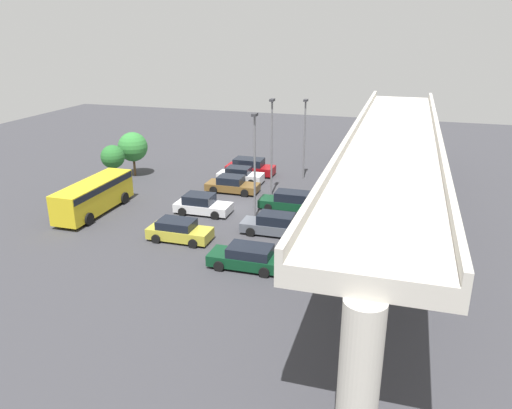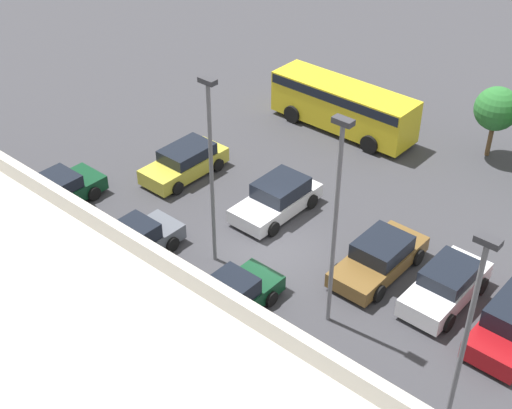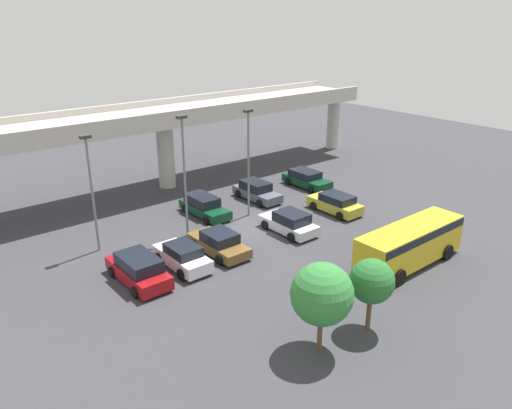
{
  "view_description": "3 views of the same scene",
  "coord_description": "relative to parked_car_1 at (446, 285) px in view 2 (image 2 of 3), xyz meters",
  "views": [
    {
      "loc": [
        36.61,
        12.9,
        14.39
      ],
      "look_at": [
        0.88,
        2.11,
        0.93
      ],
      "focal_mm": 35.0,
      "sensor_mm": 36.0,
      "label": 1
    },
    {
      "loc": [
        -15.22,
        18.62,
        18.99
      ],
      "look_at": [
        0.55,
        0.51,
        2.32
      ],
      "focal_mm": 50.0,
      "sensor_mm": 36.0,
      "label": 2
    },
    {
      "loc": [
        -21.1,
        -26.11,
        14.81
      ],
      "look_at": [
        -0.22,
        -0.71,
        2.13
      ],
      "focal_mm": 35.0,
      "sensor_mm": 36.0,
      "label": 3
    }
  ],
  "objects": [
    {
      "name": "ground_plane",
      "position": [
        7.1,
        1.91,
        -0.74
      ],
      "size": [
        94.29,
        94.29,
        0.0
      ],
      "primitive_type": "plane",
      "color": "#38383D"
    },
    {
      "name": "parked_car_1",
      "position": [
        0.0,
        0.0,
        0.0
      ],
      "size": [
        2.05,
        4.36,
        1.55
      ],
      "rotation": [
        0.0,
        0.0,
        1.57
      ],
      "color": "silver",
      "rests_on": "ground_plane"
    },
    {
      "name": "parked_car_2",
      "position": [
        2.91,
        0.2,
        -0.04
      ],
      "size": [
        2.19,
        4.78,
        1.51
      ],
      "rotation": [
        0.0,
        0.0,
        1.57
      ],
      "color": "brown",
      "rests_on": "ground_plane"
    },
    {
      "name": "parked_car_3",
      "position": [
        5.83,
        6.31,
        -0.0
      ],
      "size": [
        2.04,
        4.85,
        1.53
      ],
      "rotation": [
        0.0,
        0.0,
        -1.57
      ],
      "color": "#0C381E",
      "rests_on": "ground_plane"
    },
    {
      "name": "parked_car_4",
      "position": [
        8.74,
        -0.32,
        -0.0
      ],
      "size": [
        2.22,
        4.51,
        1.57
      ],
      "rotation": [
        0.0,
        0.0,
        1.57
      ],
      "color": "silver",
      "rests_on": "ground_plane"
    },
    {
      "name": "parked_car_5",
      "position": [
        11.19,
        6.36,
        0.0
      ],
      "size": [
        2.05,
        4.63,
        1.56
      ],
      "rotation": [
        0.0,
        0.0,
        -1.57
      ],
      "color": "#515660",
      "rests_on": "ground_plane"
    },
    {
      "name": "parked_car_6",
      "position": [
        14.21,
        0.22,
        -0.01
      ],
      "size": [
        2.12,
        4.5,
        1.5
      ],
      "rotation": [
        0.0,
        0.0,
        1.57
      ],
      "color": "gold",
      "rests_on": "ground_plane"
    },
    {
      "name": "parked_car_7",
      "position": [
        16.85,
        6.13,
        -0.03
      ],
      "size": [
        2.18,
        4.7,
        1.47
      ],
      "rotation": [
        0.0,
        0.0,
        -1.57
      ],
      "color": "#0C381E",
      "rests_on": "ground_plane"
    },
    {
      "name": "shuttle_bus",
      "position": [
        11.09,
        -8.7,
        0.82
      ],
      "size": [
        8.27,
        2.59,
        2.59
      ],
      "color": "gold",
      "rests_on": "ground_plane"
    },
    {
      "name": "lamp_post_near_aisle",
      "position": [
        2.79,
        3.87,
        4.24
      ],
      "size": [
        0.7,
        0.35,
        8.56
      ],
      "color": "slate",
      "rests_on": "ground_plane"
    },
    {
      "name": "lamp_post_mid_lot",
      "position": [
        -3.07,
        5.57,
        3.85
      ],
      "size": [
        0.7,
        0.35,
        7.81
      ],
      "color": "slate",
      "rests_on": "ground_plane"
    },
    {
      "name": "lamp_post_by_overpass",
      "position": [
        8.51,
        4.07,
        4.09
      ],
      "size": [
        0.7,
        0.35,
        8.26
      ],
      "color": "slate",
      "rests_on": "ground_plane"
    },
    {
      "name": "tree_front_centre",
      "position": [
        3.77,
        -11.41,
        1.91
      ],
      "size": [
        2.23,
        2.23,
        3.78
      ],
      "color": "brown",
      "rests_on": "ground_plane"
    }
  ]
}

